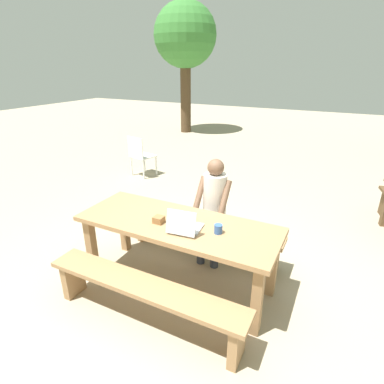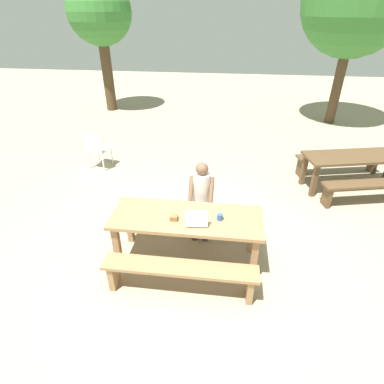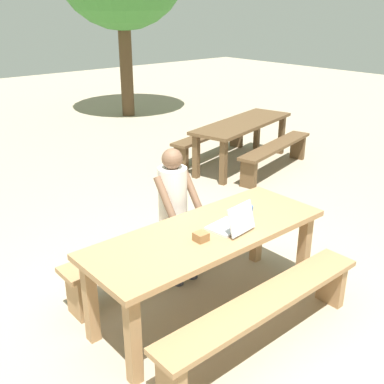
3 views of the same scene
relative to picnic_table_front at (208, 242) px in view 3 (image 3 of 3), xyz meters
The scene contains 11 objects.
ground_plane 0.66m from the picnic_table_front, ahead, with size 30.00×30.00×0.00m, color tan.
picnic_table_front is the anchor object (origin of this frame).
bench_near 0.72m from the picnic_table_front, 90.00° to the right, with size 2.00×0.30×0.45m.
bench_far 0.72m from the picnic_table_front, 90.00° to the left, with size 2.00×0.30×0.45m.
laptop 0.26m from the picnic_table_front, 39.76° to the right, with size 0.32×0.33×0.25m.
small_pouch 0.24m from the picnic_table_front, 149.32° to the right, with size 0.10×0.10×0.07m.
coffee_mug 0.49m from the picnic_table_front, ahead, with size 0.08×0.08×0.09m.
person_seated 0.63m from the picnic_table_front, 76.41° to the left, with size 0.38×0.39×1.29m.
picnic_table_mid 4.02m from the picnic_table_front, 39.37° to the left, with size 2.22×1.16×0.73m.
bench_mid_south 3.80m from the picnic_table_front, 30.99° to the left, with size 1.92×0.73×0.46m.
bench_mid_north 4.34m from the picnic_table_front, 46.70° to the left, with size 1.92×0.73×0.46m.
Camera 3 is at (-2.30, -2.48, 2.48)m, focal length 43.20 mm.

